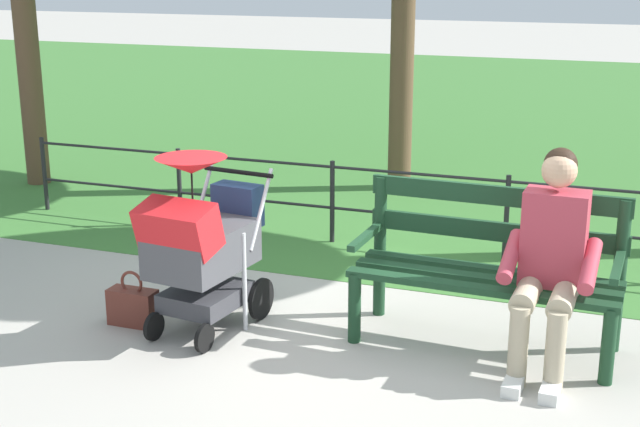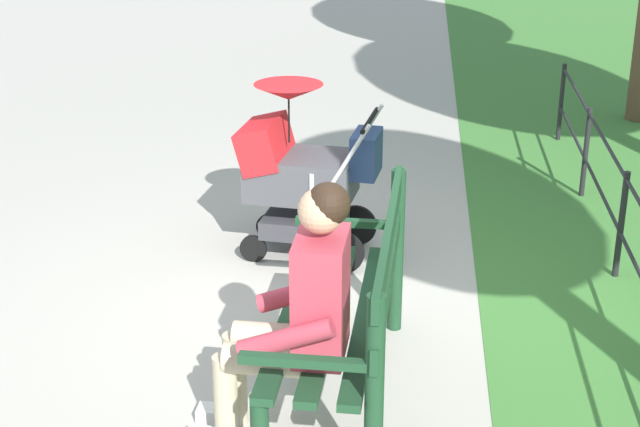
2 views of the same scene
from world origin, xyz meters
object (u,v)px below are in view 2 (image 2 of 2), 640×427
Objects in this scene: stroller at (301,169)px; handbag at (298,209)px; person_on_bench at (297,309)px; park_bench at (353,303)px.

handbag is (0.48, 0.08, -0.47)m from stroller.
person_on_bench is at bearing -173.09° from handbag.
park_bench is at bearing -30.27° from person_on_bench.
park_bench is 1.78m from stroller.
park_bench is at bearing -166.29° from handbag.
person_on_bench reaches higher than park_bench.
park_bench is 1.41× the size of stroller.
handbag is at bearing 6.91° from person_on_bench.
park_bench is 4.37× the size of handbag.
park_bench is 2.29m from handbag.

